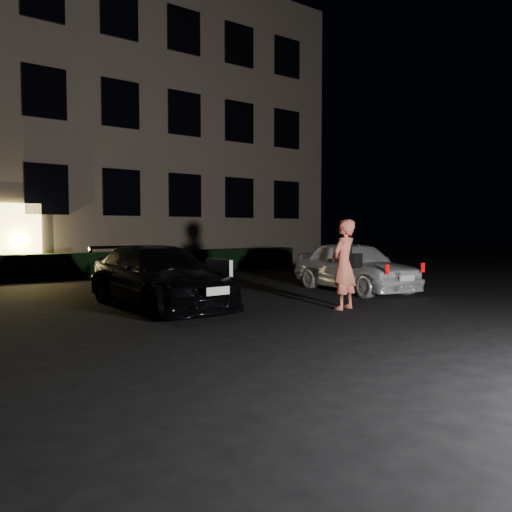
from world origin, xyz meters
TOP-DOWN VIEW (x-y plane):
  - ground at (0.00, 0.00)m, footprint 80.00×80.00m
  - building at (-0.00, 14.99)m, footprint 20.00×8.11m
  - hedge at (0.00, 10.50)m, footprint 15.00×0.70m
  - sedan at (-2.25, 2.94)m, footprint 1.98×4.59m
  - hatch at (3.16, 2.44)m, footprint 2.11×4.12m
  - man at (0.70, 0.42)m, footprint 0.84×0.60m

SIDE VIEW (x-z plane):
  - ground at x=0.00m, z-range 0.00..0.00m
  - hedge at x=0.00m, z-range 0.00..0.85m
  - sedan at x=-2.25m, z-range 0.00..1.30m
  - hatch at x=3.16m, z-range 0.00..1.34m
  - man at x=0.70m, z-range 0.00..1.85m
  - building at x=0.00m, z-range 0.00..12.00m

